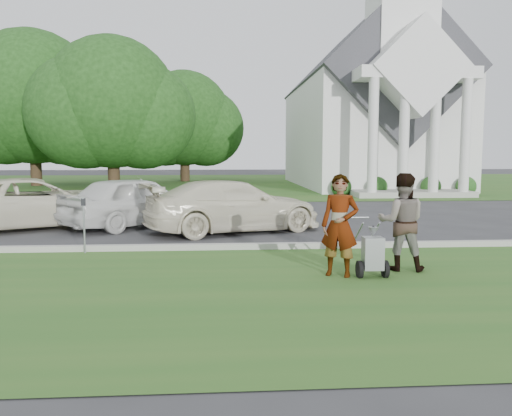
{
  "coord_description": "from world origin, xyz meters",
  "views": [
    {
      "loc": [
        -0.95,
        -10.99,
        2.25
      ],
      "look_at": [
        -0.21,
        0.0,
        1.05
      ],
      "focal_mm": 35.0,
      "sensor_mm": 36.0,
      "label": 1
    }
  ],
  "objects": [
    {
      "name": "person_right",
      "position": [
        2.47,
        -1.73,
        0.93
      ],
      "size": [
        1.06,
        0.92,
        1.87
      ],
      "primitive_type": "imported",
      "rotation": [
        0.0,
        0.0,
        2.88
      ],
      "color": "#999999",
      "rests_on": "ground"
    },
    {
      "name": "car_a",
      "position": [
        -6.63,
        4.45,
        0.76
      ],
      "size": [
        6.04,
        4.87,
        1.53
      ],
      "primitive_type": "imported",
      "rotation": [
        0.0,
        0.0,
        2.07
      ],
      "color": "beige",
      "rests_on": "ground"
    },
    {
      "name": "car_c",
      "position": [
        -0.63,
        3.33,
        0.75
      ],
      "size": [
        5.54,
        3.76,
        1.49
      ],
      "primitive_type": "imported",
      "rotation": [
        0.0,
        0.0,
        1.93
      ],
      "color": "#EDE7C9",
      "rests_on": "ground"
    },
    {
      "name": "striping_cart",
      "position": [
        1.75,
        -2.27,
        0.43
      ],
      "size": [
        0.55,
        1.09,
        1.01
      ],
      "rotation": [
        0.0,
        0.0,
        -0.01
      ],
      "color": "black",
      "rests_on": "ground"
    },
    {
      "name": "person_left",
      "position": [
        1.17,
        -2.13,
        0.94
      ],
      "size": [
        0.81,
        0.69,
        1.87
      ],
      "primitive_type": "imported",
      "rotation": [
        0.0,
        0.0,
        -0.43
      ],
      "color": "#999999",
      "rests_on": "ground"
    },
    {
      "name": "curb",
      "position": [
        0.0,
        0.55,
        0.07
      ],
      "size": [
        80.0,
        0.18,
        0.15
      ],
      "primitive_type": "cube",
      "color": "#9E9E93",
      "rests_on": "ground"
    },
    {
      "name": "church_lawn",
      "position": [
        0.0,
        27.0,
        0.01
      ],
      "size": [
        80.0,
        30.0,
        0.01
      ],
      "primitive_type": "cube",
      "color": "#295B1F",
      "rests_on": "ground"
    },
    {
      "name": "grass_strip",
      "position": [
        0.0,
        -3.0,
        0.01
      ],
      "size": [
        80.0,
        7.0,
        0.01
      ],
      "primitive_type": "cube",
      "color": "#295B1F",
      "rests_on": "ground"
    },
    {
      "name": "church",
      "position": [
        9.0,
        23.11,
        5.94
      ],
      "size": [
        9.19,
        19.0,
        24.1
      ],
      "color": "white",
      "rests_on": "ground"
    },
    {
      "name": "parking_meter_near",
      "position": [
        -4.07,
        0.34,
        0.8
      ],
      "size": [
        0.09,
        0.08,
        1.27
      ],
      "color": "#94969C",
      "rests_on": "ground"
    },
    {
      "name": "car_b",
      "position": [
        -3.63,
        4.56,
        0.79
      ],
      "size": [
        4.62,
        4.57,
        1.58
      ],
      "primitive_type": "imported",
      "rotation": [
        0.0,
        0.0,
        2.34
      ],
      "color": "white",
      "rests_on": "ground"
    },
    {
      "name": "tree_left",
      "position": [
        -8.01,
        21.99,
        5.11
      ],
      "size": [
        10.63,
        8.4,
        9.71
      ],
      "color": "#332316",
      "rests_on": "ground"
    },
    {
      "name": "tree_far",
      "position": [
        -14.01,
        24.99,
        5.69
      ],
      "size": [
        11.64,
        9.2,
        10.73
      ],
      "color": "#332316",
      "rests_on": "ground"
    },
    {
      "name": "ground",
      "position": [
        0.0,
        0.0,
        0.0
      ],
      "size": [
        120.0,
        120.0,
        0.0
      ],
      "primitive_type": "plane",
      "color": "#333335",
      "rests_on": "ground"
    },
    {
      "name": "tree_back",
      "position": [
        -4.01,
        29.99,
        4.73
      ],
      "size": [
        9.61,
        7.6,
        8.89
      ],
      "color": "#332316",
      "rests_on": "ground"
    }
  ]
}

